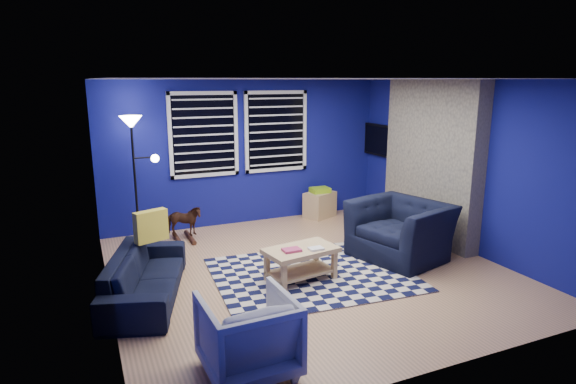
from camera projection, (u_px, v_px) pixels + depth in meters
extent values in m
plane|color=tan|center=(309.00, 270.00, 6.44)|extent=(5.00, 5.00, 0.00)
plane|color=white|center=(311.00, 79.00, 5.88)|extent=(5.00, 5.00, 0.00)
plane|color=navy|center=(246.00, 153.00, 8.39)|extent=(5.00, 0.00, 5.00)
plane|color=navy|center=(102.00, 198.00, 5.18)|extent=(0.00, 5.00, 5.00)
plane|color=navy|center=(461.00, 165.00, 7.14)|extent=(0.00, 5.00, 5.00)
cube|color=gray|center=(431.00, 161.00, 7.53)|extent=(0.26, 2.00, 2.50)
cube|color=black|center=(420.00, 217.00, 7.68)|extent=(0.04, 0.70, 0.60)
cube|color=gray|center=(413.00, 237.00, 7.70)|extent=(0.50, 1.20, 0.08)
cube|color=black|center=(204.00, 135.00, 8.00)|extent=(1.05, 0.02, 1.30)
cube|color=white|center=(202.00, 93.00, 7.84)|extent=(1.17, 0.05, 0.06)
cube|color=white|center=(205.00, 175.00, 8.15)|extent=(1.17, 0.05, 0.06)
cube|color=black|center=(276.00, 131.00, 8.51)|extent=(1.05, 0.02, 1.30)
cube|color=white|center=(276.00, 92.00, 8.34)|extent=(1.17, 0.05, 0.06)
cube|color=white|center=(276.00, 169.00, 8.65)|extent=(1.17, 0.05, 0.06)
cube|color=black|center=(381.00, 140.00, 8.87)|extent=(0.06, 1.00, 0.58)
cube|color=black|center=(379.00, 141.00, 8.85)|extent=(0.01, 0.92, 0.50)
cube|color=black|center=(312.00, 274.00, 6.29)|extent=(2.65, 2.18, 0.02)
imported|color=black|center=(146.00, 276.00, 5.58)|extent=(1.99, 1.25, 0.54)
imported|color=black|center=(400.00, 230.00, 6.83)|extent=(1.50, 1.39, 0.81)
imported|color=gray|center=(248.00, 335.00, 4.13)|extent=(0.78, 0.80, 0.71)
imported|color=#432A15|center=(183.00, 221.00, 7.58)|extent=(0.44, 0.64, 0.49)
cube|color=tan|center=(301.00, 250.00, 6.04)|extent=(0.97, 0.65, 0.06)
cube|color=tan|center=(301.00, 271.00, 6.10)|extent=(0.88, 0.56, 0.03)
cube|color=#A62F5A|center=(292.00, 250.00, 5.92)|extent=(0.24, 0.19, 0.03)
cube|color=silver|center=(316.00, 249.00, 5.98)|extent=(0.20, 0.16, 0.03)
cube|color=tan|center=(279.00, 277.00, 5.76)|extent=(0.07, 0.07, 0.36)
cube|color=tan|center=(335.00, 267.00, 6.06)|extent=(0.07, 0.07, 0.36)
cube|color=tan|center=(267.00, 265.00, 6.11)|extent=(0.07, 0.07, 0.36)
cube|color=tan|center=(320.00, 257.00, 6.41)|extent=(0.07, 0.07, 0.36)
cube|color=tan|center=(320.00, 205.00, 8.92)|extent=(0.66, 0.57, 0.47)
cube|color=black|center=(320.00, 205.00, 8.92)|extent=(0.58, 0.51, 0.37)
cube|color=#93CA17|center=(320.00, 190.00, 8.85)|extent=(0.42, 0.38, 0.09)
cylinder|color=black|center=(140.00, 241.00, 7.56)|extent=(0.25, 0.25, 0.03)
cylinder|color=black|center=(135.00, 184.00, 7.36)|extent=(0.04, 0.04, 1.84)
cone|color=white|center=(131.00, 122.00, 7.14)|extent=(0.33, 0.33, 0.19)
sphere|color=white|center=(155.00, 158.00, 7.34)|extent=(0.12, 0.12, 0.12)
cube|color=yellow|center=(151.00, 226.00, 5.91)|extent=(0.43, 0.25, 0.39)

